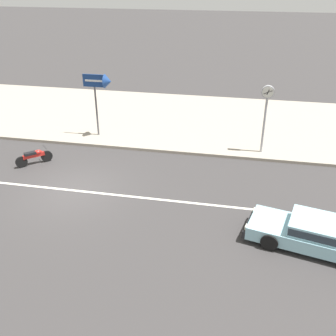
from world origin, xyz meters
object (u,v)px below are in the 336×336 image
at_px(sedan_pale_blue_1, 315,233).
at_px(street_clock, 266,104).
at_px(motorcycle_0, 34,156).
at_px(arrow_signboard, 104,84).

relative_size(sedan_pale_blue_1, street_clock, 1.40).
height_order(sedan_pale_blue_1, street_clock, street_clock).
height_order(motorcycle_0, arrow_signboard, arrow_signboard).
xyz_separation_m(motorcycle_0, street_clock, (10.84, 3.35, 2.27)).
xyz_separation_m(sedan_pale_blue_1, street_clock, (-1.68, 7.31, 2.16)).
bearing_deg(street_clock, sedan_pale_blue_1, -77.06).
relative_size(sedan_pale_blue_1, arrow_signboard, 1.39).
distance_m(motorcycle_0, arrow_signboard, 5.26).
bearing_deg(sedan_pale_blue_1, motorcycle_0, 162.44).
xyz_separation_m(street_clock, arrow_signboard, (-8.44, 0.51, 0.38)).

